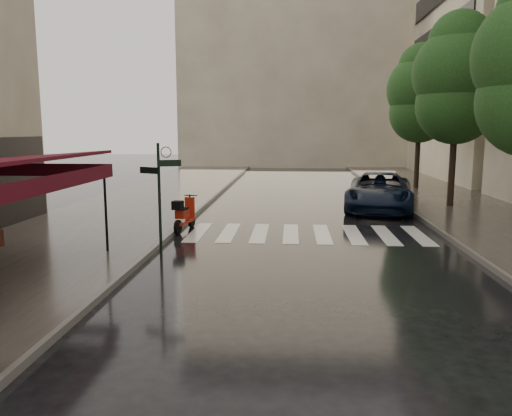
# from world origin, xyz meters

# --- Properties ---
(ground) EXTENTS (120.00, 120.00, 0.00)m
(ground) POSITION_xyz_m (0.00, 0.00, 0.00)
(ground) COLOR black
(ground) RESTS_ON ground
(sidewalk_near) EXTENTS (6.00, 60.00, 0.12)m
(sidewalk_near) POSITION_xyz_m (-4.50, 12.00, 0.06)
(sidewalk_near) COLOR #38332D
(sidewalk_near) RESTS_ON ground
(sidewalk_far) EXTENTS (5.50, 60.00, 0.12)m
(sidewalk_far) POSITION_xyz_m (10.25, 12.00, 0.06)
(sidewalk_far) COLOR #38332D
(sidewalk_far) RESTS_ON ground
(curb_near) EXTENTS (0.12, 60.00, 0.16)m
(curb_near) POSITION_xyz_m (-1.45, 12.00, 0.07)
(curb_near) COLOR #595651
(curb_near) RESTS_ON ground
(curb_far) EXTENTS (0.12, 60.00, 0.16)m
(curb_far) POSITION_xyz_m (7.45, 12.00, 0.07)
(curb_far) COLOR #595651
(curb_far) RESTS_ON ground
(crosswalk) EXTENTS (7.85, 3.20, 0.01)m
(crosswalk) POSITION_xyz_m (2.98, 6.00, 0.01)
(crosswalk) COLOR silver
(crosswalk) RESTS_ON ground
(signpost) EXTENTS (1.17, 0.29, 3.10)m
(signpost) POSITION_xyz_m (-1.19, 3.00, 1.83)
(signpost) COLOR black
(signpost) RESTS_ON ground
(haussmann_far) EXTENTS (8.00, 16.00, 18.50)m
(haussmann_far) POSITION_xyz_m (16.50, 26.00, 9.25)
(haussmann_far) COLOR gray
(haussmann_far) RESTS_ON ground
(backdrop_building) EXTENTS (22.00, 6.00, 20.00)m
(backdrop_building) POSITION_xyz_m (3.00, 38.00, 10.00)
(backdrop_building) COLOR gray
(backdrop_building) RESTS_ON ground
(tree_mid) EXTENTS (3.80, 3.80, 8.34)m
(tree_mid) POSITION_xyz_m (9.50, 12.00, 5.59)
(tree_mid) COLOR black
(tree_mid) RESTS_ON sidewalk_far
(tree_far) EXTENTS (3.80, 3.80, 8.16)m
(tree_far) POSITION_xyz_m (9.70, 19.00, 5.46)
(tree_far) COLOR black
(tree_far) RESTS_ON sidewalk_far
(scooter) EXTENTS (0.62, 1.78, 1.17)m
(scooter) POSITION_xyz_m (-1.21, 6.17, 0.55)
(scooter) COLOR black
(scooter) RESTS_ON ground
(parked_car) EXTENTS (3.74, 6.26, 1.63)m
(parked_car) POSITION_xyz_m (6.27, 11.28, 0.81)
(parked_car) COLOR black
(parked_car) RESTS_ON ground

